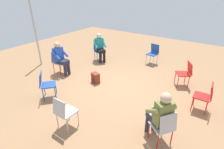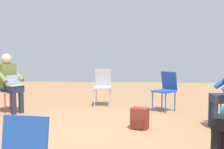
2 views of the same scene
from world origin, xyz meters
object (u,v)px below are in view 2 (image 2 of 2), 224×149
(chair_southeast, at_px, (166,88))
(person_with_laptop, at_px, (10,80))
(chair_east, at_px, (103,84))
(chair_northeast, at_px, (5,88))
(backpack_near_laptop_user, at_px, (140,120))

(chair_southeast, distance_m, person_with_laptop, 3.34)
(chair_east, distance_m, person_with_laptop, 2.12)
(chair_northeast, relative_size, person_with_laptop, 0.69)
(chair_southeast, xyz_separation_m, backpack_near_laptop_user, (-1.55, 0.60, -0.34))
(chair_southeast, height_order, person_with_laptop, person_with_laptop)
(person_with_laptop, bearing_deg, chair_southeast, 131.25)
(chair_northeast, distance_m, chair_east, 2.19)
(chair_east, distance_m, backpack_near_laptop_user, 2.30)
(chair_northeast, xyz_separation_m, chair_east, (0.83, -2.03, 0.00))
(chair_southeast, relative_size, person_with_laptop, 0.69)
(person_with_laptop, bearing_deg, backpack_near_laptop_user, 101.48)
(backpack_near_laptop_user, bearing_deg, person_with_laptop, 66.39)
(chair_southeast, relative_size, backpack_near_laptop_user, 2.36)
(chair_northeast, relative_size, backpack_near_laptop_user, 2.36)
(chair_east, relative_size, person_with_laptop, 0.69)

